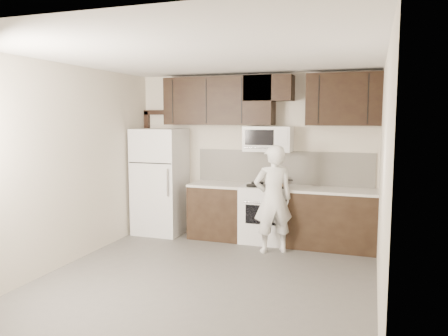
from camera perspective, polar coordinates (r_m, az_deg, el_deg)
The scene contains 14 objects.
floor at distance 5.51m, azimuth -2.60°, elevation -14.58°, with size 4.50×4.50×0.00m, color #575452.
back_wall at distance 7.30m, azimuth 3.82°, elevation 1.57°, with size 4.00×4.00×0.00m, color beige.
ceiling at distance 5.18m, azimuth -2.76°, elevation 14.46°, with size 4.50×4.50×0.00m, color white.
counter_run at distance 7.01m, azimuth 7.89°, elevation -6.10°, with size 2.95×0.64×0.91m.
stove at distance 7.07m, azimuth 5.47°, elevation -5.92°, with size 0.76×0.66×0.94m.
backsplash at distance 7.20m, azimuth 7.63°, elevation 0.09°, with size 2.90×0.02×0.54m, color beige.
upper_cabinets at distance 7.06m, azimuth 5.16°, elevation 8.95°, with size 3.48×0.35×0.78m.
microwave at distance 7.02m, azimuth 5.80°, elevation 3.80°, with size 0.76×0.42×0.40m.
refrigerator at distance 7.58m, azimuth -8.32°, elevation -1.73°, with size 0.80×0.76×1.80m.
door_trim at distance 7.99m, azimuth -9.67°, elevation 1.19°, with size 0.50×0.08×2.12m.
saucepan at distance 7.08m, azimuth 7.23°, elevation -1.64°, with size 0.31×0.18×0.17m.
baking_tray at distance 6.86m, azimuth 6.65°, elevation -2.41°, with size 0.40×0.30×0.02m, color black.
pizza at distance 6.85m, azimuth 6.65°, elevation -2.24°, with size 0.27×0.27×0.02m, color tan.
person at distance 6.46m, azimuth 6.42°, elevation -4.06°, with size 0.58×0.38×1.60m, color white.
Camera 1 is at (1.89, -4.78, 1.99)m, focal length 35.00 mm.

